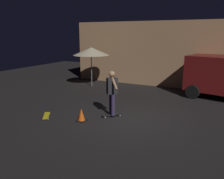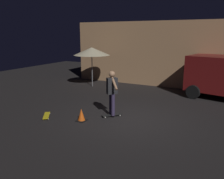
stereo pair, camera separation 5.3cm
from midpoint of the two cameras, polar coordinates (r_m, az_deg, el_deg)
ground_plane at (r=8.80m, az=4.08°, el=-7.12°), size 28.00×28.00×0.00m
low_building at (r=16.31m, az=10.79°, el=8.96°), size 9.42×4.16×3.79m
patio_umbrella at (r=13.90m, az=-4.79°, el=9.16°), size 2.10×2.10×2.30m
skateboard_ridden at (r=9.04m, az=0.17°, el=-6.15°), size 0.67×0.71×0.07m
skateboard_spare at (r=9.30m, az=-15.35°, el=-6.07°), size 0.63×0.75×0.07m
skater at (r=8.77m, az=0.17°, el=-0.08°), size 0.79×0.72×1.67m
traffic_cone at (r=8.60m, az=-7.22°, el=-6.19°), size 0.34×0.34×0.46m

